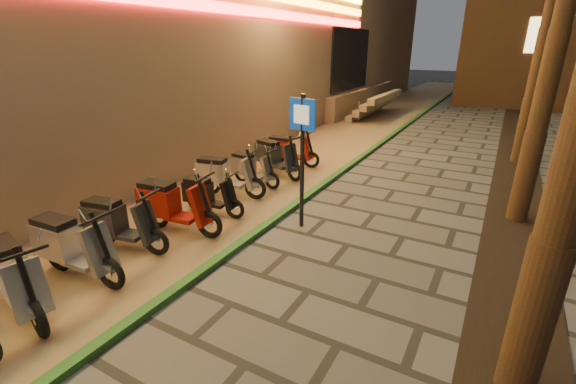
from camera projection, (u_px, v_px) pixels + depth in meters
The scene contains 13 objects.
parking_strip at pixel (316, 151), 13.57m from camera, with size 3.40×60.00×0.01m, color #8C7251.
green_curb at pixel (362, 157), 12.78m from camera, with size 0.18×60.00×0.10m, color #255F23.
planting_strip at pixel (515, 262), 6.67m from camera, with size 1.20×40.00×0.02m, color black.
pedestrian_sign at pixel (302, 144), 7.38m from camera, with size 0.59×0.14×2.69m.
scooter_4 at pixel (13, 276), 5.32m from camera, with size 1.77×0.83×1.25m.
scooter_5 at pixel (69, 246), 6.09m from camera, with size 1.80×0.63×1.27m.
scooter_6 at pixel (116, 222), 6.96m from camera, with size 1.71×0.76×1.20m.
scooter_7 at pixel (170, 205), 7.62m from camera, with size 1.85×0.74×1.30m.
scooter_8 at pixel (207, 195), 8.44m from camera, with size 1.48×0.55×1.04m.
scooter_9 at pixel (223, 175), 9.42m from camera, with size 1.76×0.84×1.24m.
scooter_10 at pixel (250, 168), 10.25m from camera, with size 1.50×0.53×1.06m.
scooter_11 at pixel (274, 156), 11.01m from camera, with size 1.75×0.93×1.24m.
scooter_12 at pixel (287, 150), 11.83m from camera, with size 1.65×0.72×1.16m.
Camera 1 is at (2.99, -1.98, 3.53)m, focal length 24.00 mm.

